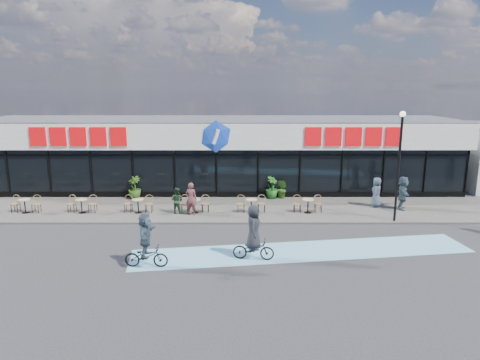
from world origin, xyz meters
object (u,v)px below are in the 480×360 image
object	(u,v)px
pedestrian_a	(376,192)
potted_plant_mid	(272,187)
patron_left	(191,199)
patron_right	(177,200)
pedestrian_b	(403,193)
cyclist_a	(254,238)
lamp_post	(399,157)
potted_plant_right	(282,189)
potted_plant_left	(134,187)

from	to	relation	value
pedestrian_a	potted_plant_mid	bearing A→B (deg)	-83.66
patron_left	patron_right	world-z (taller)	patron_left
pedestrian_b	potted_plant_mid	bearing A→B (deg)	88.36
pedestrian_a	cyclist_a	size ratio (longest dim) A/B	0.75
patron_right	patron_left	bearing A→B (deg)	-179.57
pedestrian_b	pedestrian_a	bearing A→B (deg)	86.20
lamp_post	pedestrian_a	size ratio (longest dim) A/B	3.25
lamp_post	potted_plant_right	size ratio (longest dim) A/B	4.67
cyclist_a	potted_plant_right	bearing A→B (deg)	77.42
cyclist_a	potted_plant_mid	bearing A→B (deg)	81.29
pedestrian_a	patron_right	bearing A→B (deg)	-59.00
patron_left	pedestrian_b	size ratio (longest dim) A/B	0.94
potted_plant_mid	pedestrian_b	bearing A→B (deg)	-18.79
lamp_post	patron_right	size ratio (longest dim) A/B	3.89
potted_plant_right	cyclist_a	xyz separation A→B (m)	(-1.99, -8.94, 0.22)
potted_plant_right	patron_left	size ratio (longest dim) A/B	0.68
patron_left	pedestrian_b	xyz separation A→B (m)	(11.35, 1.00, 0.06)
lamp_post	pedestrian_b	world-z (taller)	lamp_post
pedestrian_a	potted_plant_right	bearing A→B (deg)	-85.01
potted_plant_right	patron_right	xyz separation A→B (m)	(-5.84, -3.01, 0.12)
potted_plant_mid	patron_right	size ratio (longest dim) A/B	0.96
cyclist_a	potted_plant_left	bearing A→B (deg)	127.30
lamp_post	cyclist_a	xyz separation A→B (m)	(-7.18, -4.64, -2.40)
lamp_post	pedestrian_a	bearing A→B (deg)	93.65
potted_plant_mid	potted_plant_right	world-z (taller)	potted_plant_mid
potted_plant_left	pedestrian_a	xyz separation A→B (m)	(13.83, -1.79, 0.15)
potted_plant_mid	patron_left	world-z (taller)	patron_left
potted_plant_mid	potted_plant_right	bearing A→B (deg)	-6.54
patron_left	cyclist_a	distance (m)	6.43
potted_plant_mid	pedestrian_b	world-z (taller)	pedestrian_b
potted_plant_left	patron_right	size ratio (longest dim) A/B	0.98
potted_plant_right	patron_left	world-z (taller)	patron_left
patron_left	potted_plant_mid	bearing A→B (deg)	-125.73
pedestrian_a	cyclist_a	distance (m)	10.02
pedestrian_b	lamp_post	bearing A→B (deg)	168.31
potted_plant_left	pedestrian_b	world-z (taller)	pedestrian_b
pedestrian_b	potted_plant_left	bearing A→B (deg)	98.58
lamp_post	patron_right	xyz separation A→B (m)	(-11.03, 1.29, -2.50)
lamp_post	cyclist_a	size ratio (longest dim) A/B	2.45
potted_plant_mid	cyclist_a	distance (m)	9.11
pedestrian_b	cyclist_a	size ratio (longest dim) A/B	0.83
patron_right	lamp_post	bearing A→B (deg)	-167.01
cyclist_a	patron_left	bearing A→B (deg)	118.38
potted_plant_mid	pedestrian_a	bearing A→B (deg)	-18.29
potted_plant_mid	patron_right	world-z (taller)	patron_right
potted_plant_left	patron_right	xyz separation A→B (m)	(2.96, -3.00, 0.02)
potted_plant_right	patron_left	distance (m)	6.03
potted_plant_left	pedestrian_b	size ratio (longest dim) A/B	0.74
patron_right	cyclist_a	world-z (taller)	cyclist_a
potted_plant_right	cyclist_a	distance (m)	9.16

